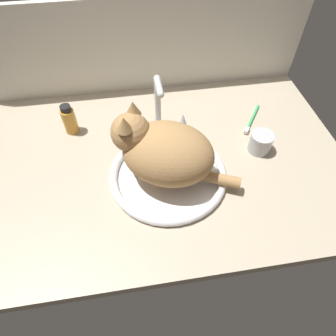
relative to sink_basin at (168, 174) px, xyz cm
name	(u,v)px	position (x,y,z in cm)	size (l,w,h in cm)	color
countertop	(158,163)	(-2.19, 7.06, -2.56)	(120.26, 76.43, 3.00)	#B7A88E
backsplash_wall	(142,51)	(-2.19, 46.47, 14.35)	(120.26, 2.40, 36.81)	silver
sink_basin	(168,174)	(0.00, 0.00, 0.00)	(35.14, 35.14, 2.42)	white
faucet	(158,112)	(0.00, 20.25, 7.32)	(19.98, 10.76, 21.34)	silver
cat	(161,150)	(-1.72, 0.78, 10.01)	(35.82, 29.01, 21.14)	tan
amber_bottle	(69,120)	(-29.44, 24.93, 3.92)	(4.55, 4.55, 10.67)	gold
metal_jar	(261,142)	(30.90, 6.41, 2.27)	(7.34, 7.34, 6.63)	#B2B5BA
toothbrush	(252,120)	(33.32, 20.07, -0.43)	(10.44, 14.16, 1.70)	#3FB266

